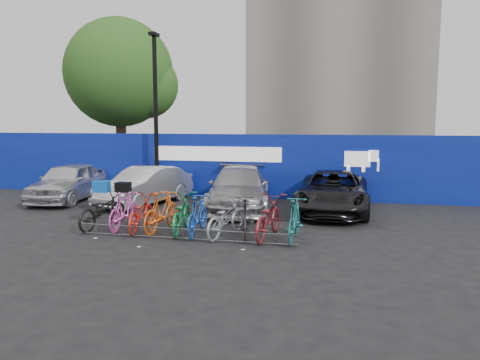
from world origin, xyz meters
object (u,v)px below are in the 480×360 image
(car_3, at_px, (333,192))
(bike_5, at_px, (198,215))
(bike_0, at_px, (102,210))
(bike_6, at_px, (226,218))
(bike_3, at_px, (162,212))
(bike_4, at_px, (181,214))
(lamppost, at_px, (156,111))
(car_2, at_px, (239,188))
(bike_1, at_px, (124,210))
(car_0, at_px, (68,182))
(tree, at_px, (124,75))
(bike_2, at_px, (141,213))
(bike_rack, at_px, (183,234))
(car_1, at_px, (145,186))
(bike_8, at_px, (268,217))
(bike_9, at_px, (294,220))
(bike_7, at_px, (245,217))

(car_3, xyz_separation_m, bike_5, (-3.25, -3.85, -0.14))
(bike_0, height_order, bike_6, bike_0)
(bike_3, xyz_separation_m, bike_4, (0.52, 0.00, -0.03))
(lamppost, distance_m, bike_5, 6.96)
(car_2, distance_m, bike_1, 4.24)
(car_0, bearing_deg, tree, 90.28)
(bike_2, bearing_deg, bike_rack, 147.34)
(lamppost, relative_size, car_2, 1.29)
(car_0, height_order, car_1, car_0)
(bike_1, bearing_deg, bike_6, 175.32)
(bike_0, height_order, bike_5, bike_5)
(bike_3, height_order, bike_4, bike_3)
(bike_5, relative_size, bike_6, 0.96)
(tree, bearing_deg, car_1, -58.75)
(bike_1, bearing_deg, bike_rack, 157.36)
(car_2, xyz_separation_m, bike_2, (-1.86, -3.57, -0.21))
(bike_8, bearing_deg, car_1, -30.38)
(bike_rack, relative_size, car_0, 1.38)
(bike_4, bearing_deg, bike_2, -7.18)
(bike_0, distance_m, bike_6, 3.50)
(bike_8, bearing_deg, bike_9, 177.25)
(car_3, xyz_separation_m, bike_6, (-2.53, -3.83, -0.18))
(car_1, distance_m, bike_6, 5.42)
(car_0, distance_m, bike_0, 5.07)
(lamppost, relative_size, car_0, 1.50)
(bike_0, relative_size, bike_2, 1.03)
(bike_3, relative_size, bike_7, 1.05)
(car_0, height_order, car_2, car_0)
(bike_3, bearing_deg, bike_4, -171.75)
(car_3, height_order, bike_2, car_3)
(bike_6, xyz_separation_m, bike_7, (0.47, 0.13, 0.03))
(tree, relative_size, bike_8, 3.92)
(bike_0, bearing_deg, car_3, -138.98)
(car_0, relative_size, bike_2, 2.23)
(bike_1, bearing_deg, car_1, -75.44)
(bike_rack, xyz_separation_m, car_0, (-6.02, 4.48, 0.53))
(tree, xyz_separation_m, car_1, (3.81, -6.28, -4.41))
(car_1, height_order, bike_7, car_1)
(car_0, xyz_separation_m, bike_4, (5.69, -3.74, -0.19))
(tree, relative_size, bike_3, 4.40)
(bike_rack, relative_size, car_1, 1.40)
(lamppost, distance_m, bike_3, 6.38)
(lamppost, distance_m, bike_7, 7.52)
(lamppost, relative_size, bike_6, 3.40)
(tree, xyz_separation_m, car_3, (10.21, -6.23, -4.42))
(bike_0, height_order, bike_4, bike_4)
(car_2, distance_m, bike_4, 3.63)
(bike_2, bearing_deg, bike_3, 175.15)
(car_3, height_order, bike_3, car_3)
(lamppost, xyz_separation_m, bike_rack, (3.20, -6.00, -3.11))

